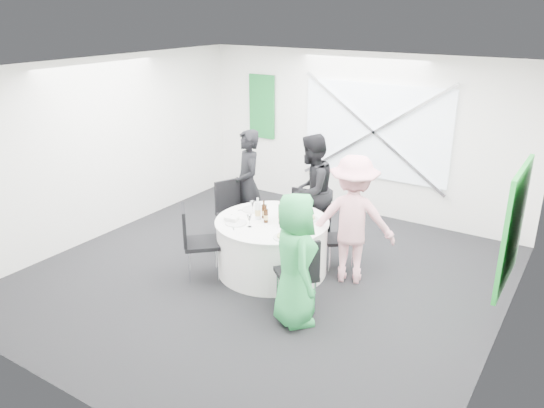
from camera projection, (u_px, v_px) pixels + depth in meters
The scene contains 45 objects.
floor at pixel (264, 276), 7.33m from camera, with size 6.00×6.00×0.00m, color black.
ceiling at pixel (263, 68), 6.34m from camera, with size 6.00×6.00×0.00m, color white.
wall_back at pixel (359, 135), 9.19m from camera, with size 6.00×6.00×0.00m, color white.
wall_front at pixel (67, 272), 4.47m from camera, with size 6.00×6.00×0.00m, color white.
wall_left at pixel (105, 148), 8.35m from camera, with size 6.00×6.00×0.00m, color white.
wall_right at pixel (512, 230), 5.31m from camera, with size 6.00×6.00×0.00m, color white.
window_panel at pixel (375, 132), 8.98m from camera, with size 2.60×0.03×1.60m, color white.
window_brace_a at pixel (374, 132), 8.94m from camera, with size 0.05×0.05×3.16m, color silver.
window_brace_b at pixel (374, 132), 8.94m from camera, with size 0.05×0.05×3.16m, color silver.
green_banner at pixel (262, 107), 10.06m from camera, with size 0.55×0.04×1.20m, color #167032.
green_sign at pixel (514, 227), 5.89m from camera, with size 0.05×1.20×1.40m, color #19892A.
banquet_table at pixel (272, 246), 7.35m from camera, with size 1.56×1.56×0.76m.
chair_back at pixel (300, 213), 8.21m from camera, with size 0.44×0.45×0.86m.
chair_back_left at pixel (232, 207), 8.18m from camera, with size 0.60×0.59×0.99m.
chair_back_right at pixel (345, 233), 7.43m from camera, with size 0.56×0.56×0.88m.
chair_front_right at pixel (299, 270), 6.25m from camera, with size 0.63×0.63×0.99m.
chair_front_left at pixel (194, 237), 7.09m from camera, with size 0.66×0.66×1.03m.
person_man_back_left at pixel (248, 185), 8.31m from camera, with size 0.64×0.42×1.74m, color black.
person_man_back at pixel (311, 191), 8.01m from camera, with size 0.85×0.47×1.75m, color black.
person_woman_pink at pixel (353, 220), 6.95m from camera, with size 1.13×0.52×1.74m, color pink.
person_woman_green at pixel (295, 260), 6.02m from camera, with size 0.78×0.51×1.60m, color green.
plate_back at pixel (295, 209), 7.59m from camera, with size 0.26×0.26×0.01m.
plate_back_left at pixel (252, 209), 7.59m from camera, with size 0.30×0.30×0.01m.
plate_back_right at pixel (309, 218), 7.25m from camera, with size 0.26×0.26×0.04m.
plate_front_right at pixel (284, 237), 6.67m from camera, with size 0.29×0.29×0.04m.
plate_front_left at pixel (236, 223), 7.12m from camera, with size 0.29×0.29×0.01m.
napkin at pixel (232, 219), 7.17m from camera, with size 0.18×0.12×0.05m, color white.
beer_bottle_a at pixel (264, 211), 7.27m from camera, with size 0.06×0.06×0.25m.
beer_bottle_b at pixel (280, 212), 7.26m from camera, with size 0.06×0.06×0.25m.
beer_bottle_c at pixel (281, 217), 7.07m from camera, with size 0.06×0.06×0.26m.
beer_bottle_d at pixel (266, 216), 7.12m from camera, with size 0.06×0.06×0.25m.
green_water_bottle at pixel (291, 213), 7.14m from camera, with size 0.08×0.08×0.31m.
clear_water_bottle at pixel (258, 211), 7.22m from camera, with size 0.08×0.08×0.31m.
wine_glass_a at pixel (249, 218), 6.97m from camera, with size 0.07×0.07×0.17m.
wine_glass_b at pixel (252, 204), 7.45m from camera, with size 0.07×0.07×0.17m.
wine_glass_c at pixel (288, 204), 7.46m from camera, with size 0.07×0.07×0.17m.
wine_glass_d at pixel (288, 222), 6.83m from camera, with size 0.07×0.07×0.17m.
wine_glass_e at pixel (291, 206), 7.39m from camera, with size 0.07×0.07×0.17m.
wine_glass_f at pixel (298, 213), 7.12m from camera, with size 0.07×0.07×0.17m.
fork_a at pixel (303, 210), 7.56m from camera, with size 0.01×0.15×0.01m, color silver.
knife_a at pixel (282, 206), 7.74m from camera, with size 0.01×0.15×0.01m, color silver.
fork_b at pixel (263, 206), 7.74m from camera, with size 0.01×0.15×0.01m, color silver.
knife_b at pixel (243, 210), 7.58m from camera, with size 0.01×0.15×0.01m, color silver.
fork_c at pixel (232, 216), 7.35m from camera, with size 0.01×0.15×0.01m, color silver.
knife_c at pixel (233, 228), 6.97m from camera, with size 0.01×0.15×0.01m, color silver.
Camera 1 is at (3.61, -5.41, 3.51)m, focal length 35.00 mm.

